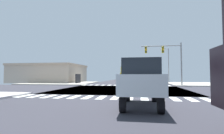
{
  "coord_description": "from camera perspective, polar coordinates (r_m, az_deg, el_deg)",
  "views": [
    {
      "loc": [
        1.92,
        -19.16,
        1.58
      ],
      "look_at": [
        -1.54,
        2.41,
        2.63
      ],
      "focal_mm": 27.26,
      "sensor_mm": 36.0,
      "label": 1
    }
  ],
  "objects": [
    {
      "name": "ground",
      "position": [
        19.32,
        3.42,
        -7.52
      ],
      "size": [
        90.0,
        90.0,
        0.05
      ],
      "color": "#32313A"
    },
    {
      "name": "sidewalk_corner_ne",
      "position": [
        33.11,
        28.79,
        -5.03
      ],
      "size": [
        12.0,
        12.0,
        0.14
      ],
      "color": "#B2ADA3",
      "rests_on": "ground"
    },
    {
      "name": "sidewalk_corner_nw",
      "position": [
        34.58,
        -16.51,
        -5.14
      ],
      "size": [
        12.0,
        12.0,
        0.14
      ],
      "color": "#B4AE9E",
      "rests_on": "ground"
    },
    {
      "name": "crosswalk_near",
      "position": [
        12.16,
        -1.26,
        -10.21
      ],
      "size": [
        13.5,
        2.0,
        0.01
      ],
      "color": "white",
      "rests_on": "ground"
    },
    {
      "name": "crosswalk_far",
      "position": [
        26.6,
        4.45,
        -6.15
      ],
      "size": [
        13.5,
        2.0,
        0.01
      ],
      "color": "white",
      "rests_on": "ground"
    },
    {
      "name": "traffic_signal_mast",
      "position": [
        26.84,
        17.45,
        4.07
      ],
      "size": [
        5.95,
        0.55,
        6.41
      ],
      "color": "gray",
      "rests_on": "ground"
    },
    {
      "name": "street_lamp",
      "position": [
        37.34,
        18.05,
        1.66
      ],
      "size": [
        1.78,
        0.32,
        7.2
      ],
      "color": "gray",
      "rests_on": "ground"
    },
    {
      "name": "bank_building",
      "position": [
        39.95,
        -20.07,
        -2.04
      ],
      "size": [
        15.11,
        11.27,
        3.91
      ],
      "color": "#BCA793",
      "rests_on": "ground"
    },
    {
      "name": "suv_nearside_1",
      "position": [
        8.86,
        9.66,
        -3.93
      ],
      "size": [
        1.96,
        4.6,
        2.34
      ],
      "color": "black",
      "rests_on": "ground"
    },
    {
      "name": "box_truck_leading_1",
      "position": [
        49.36,
        4.57,
        -1.6
      ],
      "size": [
        2.4,
        7.2,
        4.85
      ],
      "rotation": [
        0.0,
        0.0,
        3.14
      ],
      "color": "black",
      "rests_on": "ground"
    }
  ]
}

